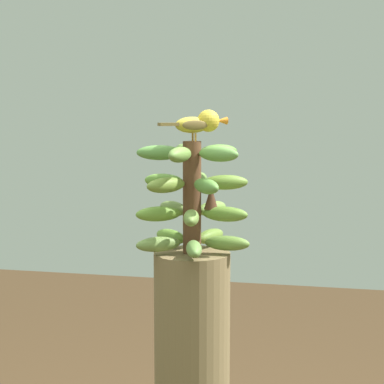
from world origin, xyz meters
TOP-DOWN VIEW (x-y plane):
  - banana_bunch at (0.00, 0.00)m, footprint 0.29×0.29m
  - perched_bird at (0.02, 0.01)m, footprint 0.16×0.12m

SIDE VIEW (x-z plane):
  - banana_bunch at x=0.00m, z-range 1.13..1.42m
  - perched_bird at x=0.02m, z-range 1.42..1.50m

